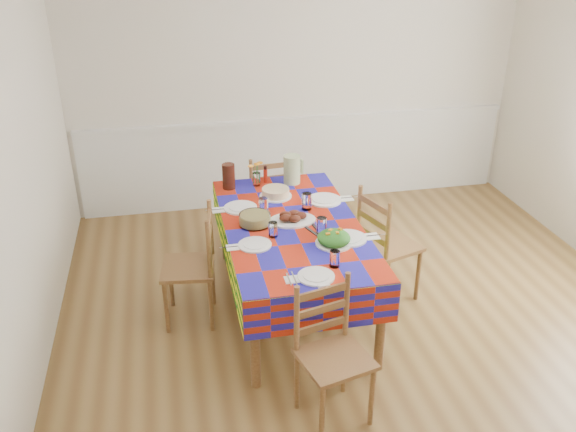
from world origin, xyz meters
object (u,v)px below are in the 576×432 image
(meat_platter, at_px, (292,218))
(green_pitcher, at_px, (292,169))
(dining_table, at_px, (292,233))
(tea_pitcher, at_px, (229,176))
(chair_near, at_px, (331,355))
(chair_left, at_px, (194,267))
(chair_far, at_px, (266,197))
(chair_right, at_px, (385,246))

(meat_platter, relative_size, green_pitcher, 1.45)
(meat_platter, height_order, green_pitcher, green_pitcher)
(dining_table, distance_m, tea_pitcher, 0.86)
(chair_near, bearing_deg, meat_platter, 74.74)
(dining_table, height_order, meat_platter, meat_platter)
(chair_left, bearing_deg, chair_near, 39.46)
(tea_pitcher, bearing_deg, dining_table, -63.59)
(dining_table, distance_m, meat_platter, 0.11)
(chair_far, bearing_deg, green_pitcher, 106.81)
(chair_far, bearing_deg, meat_platter, 85.88)
(chair_near, relative_size, chair_right, 0.95)
(chair_right, bearing_deg, dining_table, 70.40)
(chair_far, distance_m, chair_left, 1.38)
(dining_table, relative_size, meat_platter, 5.25)
(meat_platter, height_order, chair_far, chair_far)
(chair_far, relative_size, chair_right, 0.91)
(green_pitcher, distance_m, tea_pitcher, 0.53)
(green_pitcher, relative_size, chair_left, 0.27)
(dining_table, height_order, chair_far, chair_far)
(chair_right, bearing_deg, chair_far, 13.36)
(meat_platter, xyz_separation_m, green_pitcher, (0.15, 0.71, 0.09))
(dining_table, xyz_separation_m, chair_near, (-0.01, -1.16, -0.20))
(dining_table, height_order, chair_left, chair_left)
(dining_table, xyz_separation_m, tea_pitcher, (-0.37, 0.75, 0.18))
(chair_far, bearing_deg, tea_pitcher, 43.09)
(chair_far, relative_size, chair_left, 0.94)
(chair_left, bearing_deg, chair_right, 97.08)
(meat_platter, bearing_deg, green_pitcher, 78.08)
(chair_right, bearing_deg, meat_platter, 67.17)
(green_pitcher, bearing_deg, chair_right, -53.32)
(green_pitcher, xyz_separation_m, tea_pitcher, (-0.53, -0.01, -0.02))
(dining_table, xyz_separation_m, chair_far, (0.00, 1.16, -0.22))
(dining_table, bearing_deg, chair_left, -179.58)
(green_pitcher, distance_m, chair_right, 1.03)
(dining_table, distance_m, chair_left, 0.76)
(dining_table, bearing_deg, chair_near, -90.49)
(meat_platter, xyz_separation_m, chair_far, (-0.01, 1.12, -0.33))
(chair_far, bearing_deg, chair_right, 117.37)
(tea_pitcher, distance_m, chair_far, 0.69)
(tea_pitcher, height_order, chair_near, tea_pitcher)
(chair_near, distance_m, chair_right, 1.37)
(chair_left, bearing_deg, dining_table, 97.81)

